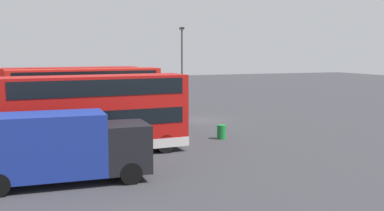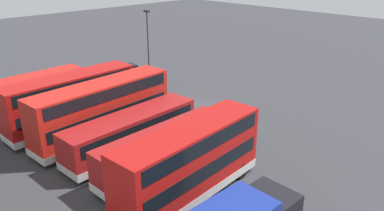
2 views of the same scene
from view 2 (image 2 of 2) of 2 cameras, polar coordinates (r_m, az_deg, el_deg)
ground_plane at (r=36.78m, az=-0.30°, el=-0.10°), size 140.00×140.00×0.00m
bus_double_decker_near_end at (r=22.34m, az=-0.29°, el=-8.35°), size 3.23×10.54×4.55m
bus_single_deck_second at (r=25.37m, az=-3.98°, el=-6.63°), size 2.84×10.37×2.95m
bus_single_deck_third at (r=28.11m, az=-9.07°, el=-3.91°), size 3.07×10.94×2.95m
bus_double_decker_fourth at (r=30.49m, az=-13.30°, el=-0.46°), size 3.36×11.99×4.55m
bus_double_decker_fifth at (r=33.05m, az=-17.66°, el=0.82°), size 2.91×11.34×4.55m
bus_single_deck_sixth at (r=36.50m, az=-19.83°, el=1.11°), size 3.29×10.79×2.95m
bus_single_deck_seventh at (r=39.59m, az=-22.92°, el=2.24°), size 2.98×10.43×2.95m
car_hatchback_silver at (r=46.25m, az=-10.07°, el=5.07°), size 2.18×4.15×1.43m
lamp_post_tall at (r=41.80m, az=-6.64°, el=9.37°), size 0.70×0.30×8.32m
waste_bin_yellow at (r=30.26m, az=8.91°, el=-4.39°), size 0.60×0.60×0.95m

